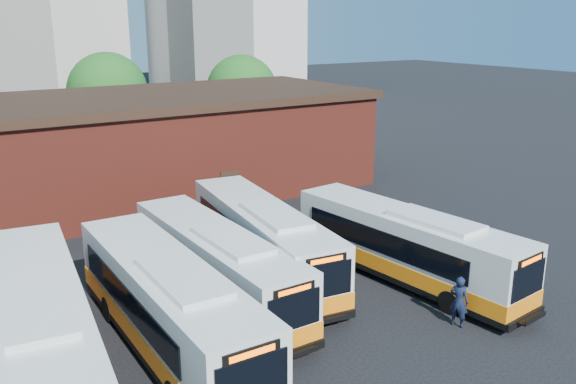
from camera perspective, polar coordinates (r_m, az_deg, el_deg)
ground at (r=23.84m, az=3.83°, el=-11.44°), size 220.00×220.00×0.00m
bus_farwest at (r=20.34m, az=-22.15°, el=-12.76°), size 4.06×12.97×3.49m
bus_west at (r=21.26m, az=-11.16°, el=-10.74°), size 2.61×12.25×3.33m
bus_midwest at (r=24.46m, az=-6.69°, el=-7.11°), size 2.57×11.55×3.13m
bus_mideast at (r=26.91m, az=-2.39°, el=-4.70°), size 3.81×12.10×3.25m
bus_east at (r=26.72m, az=11.03°, el=-5.21°), size 3.69×11.88×3.19m
transit_worker at (r=23.48m, az=15.70°, el=-9.83°), size 0.69×0.83×1.96m
depot_building at (r=39.85m, az=-13.33°, el=4.36°), size 28.60×12.60×6.40m
tree_mid at (r=53.38m, az=-16.51°, el=8.96°), size 6.56×6.56×8.36m
tree_east at (r=54.76m, az=-4.34°, el=9.45°), size 6.24×6.24×7.96m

